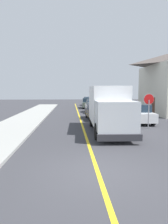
# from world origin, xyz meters

# --- Properties ---
(ground_plane) EXTENTS (120.00, 120.00, 0.00)m
(ground_plane) POSITION_xyz_m (0.00, 0.00, 0.00)
(ground_plane) COLOR #38383D
(centre_line_yellow) EXTENTS (0.16, 56.00, 0.01)m
(centre_line_yellow) POSITION_xyz_m (0.00, 10.00, 0.00)
(centre_line_yellow) COLOR gold
(centre_line_yellow) RESTS_ON ground
(box_truck) EXTENTS (2.62, 7.25, 3.20)m
(box_truck) POSITION_xyz_m (1.74, 7.29, 1.77)
(box_truck) COLOR white
(box_truck) RESTS_ON ground
(parked_car_near) EXTENTS (1.97, 4.47, 1.67)m
(parked_car_near) POSITION_xyz_m (1.62, 13.50, 0.79)
(parked_car_near) COLOR black
(parked_car_near) RESTS_ON ground
(parked_car_mid) EXTENTS (1.84, 4.41, 1.67)m
(parked_car_mid) POSITION_xyz_m (2.00, 19.83, 0.79)
(parked_car_mid) COLOR silver
(parked_car_mid) RESTS_ON ground
(parked_car_far) EXTENTS (1.97, 4.47, 1.67)m
(parked_car_far) POSITION_xyz_m (1.83, 26.45, 0.79)
(parked_car_far) COLOR #4C564C
(parked_car_far) RESTS_ON ground
(parked_car_furthest) EXTENTS (1.91, 4.44, 1.67)m
(parked_car_furthest) POSITION_xyz_m (2.42, 32.71, 0.79)
(parked_car_furthest) COLOR #B7B7BC
(parked_car_furthest) RESTS_ON ground
(parked_van_across) EXTENTS (1.94, 4.46, 1.67)m
(parked_van_across) POSITION_xyz_m (5.20, 10.86, 0.79)
(parked_van_across) COLOR silver
(parked_van_across) RESTS_ON ground
(stop_sign) EXTENTS (0.80, 0.10, 2.65)m
(stop_sign) POSITION_xyz_m (4.96, 8.07, 1.86)
(stop_sign) COLOR gray
(stop_sign) RESTS_ON ground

